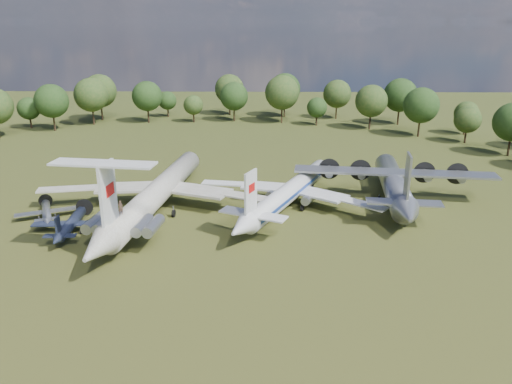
# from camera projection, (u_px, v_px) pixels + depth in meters

# --- Properties ---
(ground) EXTENTS (300.00, 300.00, 0.00)m
(ground) POSITION_uv_depth(u_px,v_px,m) (187.00, 215.00, 80.51)
(ground) COLOR #203712
(ground) RESTS_ON ground
(il62_airliner) EXTENTS (47.43, 58.16, 5.25)m
(il62_airliner) POSITION_uv_depth(u_px,v_px,m) (158.00, 196.00, 81.11)
(il62_airliner) COLOR #B9BAB5
(il62_airliner) RESTS_ON ground
(tu104_jet) EXTENTS (47.57, 53.01, 4.35)m
(tu104_jet) POSITION_uv_depth(u_px,v_px,m) (290.00, 195.00, 83.30)
(tu104_jet) COLOR #BEBEBE
(tu104_jet) RESTS_ON ground
(an12_transport) EXTENTS (38.52, 42.05, 5.04)m
(an12_transport) POSITION_uv_depth(u_px,v_px,m) (393.00, 187.00, 85.98)
(an12_transport) COLOR #93969A
(an12_transport) RESTS_ON ground
(small_prop_west) EXTENTS (12.39, 16.32, 2.30)m
(small_prop_west) POSITION_uv_depth(u_px,v_px,m) (71.00, 226.00, 73.09)
(small_prop_west) COLOR black
(small_prop_west) RESTS_ON ground
(small_prop_northwest) EXTENTS (13.84, 15.53, 1.88)m
(small_prop_northwest) POSITION_uv_depth(u_px,v_px,m) (47.00, 213.00, 78.52)
(small_prop_northwest) COLOR #97999E
(small_prop_northwest) RESTS_ON ground
(person_on_il62) EXTENTS (0.71, 0.48, 1.90)m
(person_on_il62) POSITION_uv_depth(u_px,v_px,m) (121.00, 207.00, 66.20)
(person_on_il62) COLOR #93664B
(person_on_il62) RESTS_ON il62_airliner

